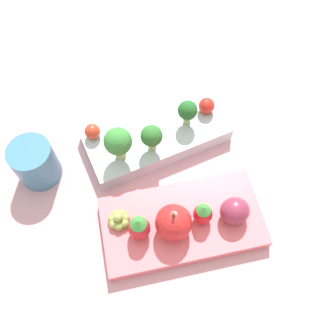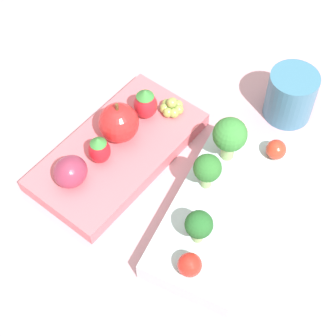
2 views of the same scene
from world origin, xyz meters
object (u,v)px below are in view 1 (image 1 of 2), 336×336
(plum, at_px, (235,211))
(strawberry_0, at_px, (139,227))
(bento_box_fruit, at_px, (182,223))
(cherry_tomato_0, at_px, (92,132))
(apple, at_px, (173,223))
(drinking_cup, at_px, (35,163))
(strawberry_1, at_px, (203,214))
(grape_cluster, at_px, (119,220))
(cherry_tomato_1, at_px, (207,106))
(bento_box_savoury, at_px, (155,134))
(broccoli_floret_2, at_px, (118,142))
(broccoli_floret_1, at_px, (188,111))
(broccoli_floret_0, at_px, (153,136))

(plum, bearing_deg, strawberry_0, 173.46)
(bento_box_fruit, distance_m, cherry_tomato_0, 0.19)
(apple, distance_m, drinking_cup, 0.23)
(strawberry_1, bearing_deg, apple, -177.18)
(cherry_tomato_0, relative_size, grape_cluster, 0.78)
(bento_box_fruit, distance_m, strawberry_0, 0.07)
(plum, bearing_deg, cherry_tomato_1, 82.29)
(bento_box_savoury, height_order, cherry_tomato_1, cherry_tomato_1)
(apple, relative_size, drinking_cup, 0.86)
(broccoli_floret_2, relative_size, cherry_tomato_1, 2.38)
(cherry_tomato_1, relative_size, plum, 0.63)
(bento_box_savoury, bearing_deg, plum, -68.94)
(broccoli_floret_2, bearing_deg, broccoli_floret_1, 14.27)
(bento_box_fruit, distance_m, plum, 0.08)
(bento_box_savoury, height_order, broccoli_floret_0, broccoli_floret_0)
(bento_box_savoury, bearing_deg, grape_cluster, -125.08)
(bento_box_savoury, height_order, broccoli_floret_2, broccoli_floret_2)
(apple, relative_size, strawberry_0, 1.27)
(broccoli_floret_0, height_order, drinking_cup, broccoli_floret_0)
(broccoli_floret_1, distance_m, cherry_tomato_0, 0.15)
(strawberry_0, relative_size, strawberry_1, 1.12)
(apple, relative_size, strawberry_1, 1.42)
(cherry_tomato_1, xyz_separation_m, grape_cluster, (-0.18, -0.14, -0.01))
(broccoli_floret_2, bearing_deg, apple, -72.41)
(apple, bearing_deg, drinking_cup, 137.24)
(broccoli_floret_2, relative_size, grape_cluster, 1.99)
(apple, height_order, strawberry_1, apple)
(broccoli_floret_1, bearing_deg, bento_box_fruit, -110.73)
(broccoli_floret_1, bearing_deg, plum, -85.68)
(plum, height_order, grape_cluster, plum)
(bento_box_savoury, relative_size, broccoli_floret_0, 4.70)
(bento_box_fruit, height_order, grape_cluster, grape_cluster)
(apple, distance_m, strawberry_0, 0.05)
(broccoli_floret_1, bearing_deg, bento_box_savoury, 178.32)
(cherry_tomato_0, distance_m, plum, 0.24)
(broccoli_floret_1, bearing_deg, strawberry_0, -128.16)
(broccoli_floret_0, relative_size, strawberry_1, 1.20)
(bento_box_savoury, distance_m, broccoli_floret_2, 0.09)
(bento_box_savoury, bearing_deg, cherry_tomato_0, 169.62)
(bento_box_savoury, xyz_separation_m, drinking_cup, (-0.19, -0.01, 0.02))
(broccoli_floret_2, bearing_deg, strawberry_0, -91.96)
(bento_box_fruit, bearing_deg, broccoli_floret_2, 115.16)
(cherry_tomato_1, bearing_deg, broccoli_floret_0, -157.41)
(apple, distance_m, grape_cluster, 0.08)
(plum, xyz_separation_m, drinking_cup, (-0.25, 0.16, -0.00))
(strawberry_0, bearing_deg, cherry_tomato_0, 99.25)
(broccoli_floret_0, relative_size, plum, 1.20)
(strawberry_0, bearing_deg, bento_box_fruit, -0.07)
(broccoli_floret_2, distance_m, plum, 0.19)
(broccoli_floret_2, height_order, plum, broccoli_floret_2)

